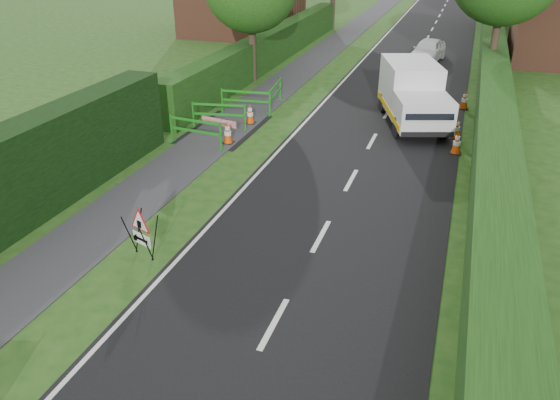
# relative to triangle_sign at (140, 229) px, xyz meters

# --- Properties ---
(ground) EXTENTS (120.00, 120.00, 0.00)m
(ground) POSITION_rel_triangle_sign_xyz_m (1.19, -2.29, -0.74)
(ground) COLOR #1E4814
(ground) RESTS_ON ground
(road_surface) EXTENTS (6.00, 90.00, 0.02)m
(road_surface) POSITION_rel_triangle_sign_xyz_m (3.69, 32.71, -0.74)
(road_surface) COLOR black
(road_surface) RESTS_ON ground
(footpath) EXTENTS (2.00, 90.00, 0.02)m
(footpath) POSITION_rel_triangle_sign_xyz_m (-1.81, 32.71, -0.73)
(footpath) COLOR #2D2D30
(footpath) RESTS_ON ground
(hedge_west_far) EXTENTS (1.00, 24.00, 1.80)m
(hedge_west_far) POSITION_rel_triangle_sign_xyz_m (-3.81, 19.71, -0.74)
(hedge_west_far) COLOR #14380F
(hedge_west_far) RESTS_ON ground
(hedge_east) EXTENTS (1.20, 50.00, 1.50)m
(hedge_east) POSITION_rel_triangle_sign_xyz_m (7.69, 13.71, -0.74)
(hedge_east) COLOR #14380F
(hedge_east) RESTS_ON ground
(triangle_sign) EXTENTS (0.93, 0.93, 1.06)m
(triangle_sign) POSITION_rel_triangle_sign_xyz_m (0.00, 0.00, 0.00)
(triangle_sign) COLOR black
(triangle_sign) RESTS_ON ground
(works_van) EXTENTS (3.34, 5.18, 2.21)m
(works_van) POSITION_rel_triangle_sign_xyz_m (4.71, 11.78, 0.43)
(works_van) COLOR silver
(works_van) RESTS_ON ground
(traffic_cone_0) EXTENTS (0.38, 0.38, 0.79)m
(traffic_cone_0) POSITION_rel_triangle_sign_xyz_m (6.56, 8.99, -0.35)
(traffic_cone_0) COLOR black
(traffic_cone_0) RESTS_ON ground
(traffic_cone_1) EXTENTS (0.38, 0.38, 0.79)m
(traffic_cone_1) POSITION_rel_triangle_sign_xyz_m (6.47, 10.51, -0.35)
(traffic_cone_1) COLOR black
(traffic_cone_1) RESTS_ON ground
(traffic_cone_2) EXTENTS (0.38, 0.38, 0.79)m
(traffic_cone_2) POSITION_rel_triangle_sign_xyz_m (6.62, 14.29, -0.35)
(traffic_cone_2) COLOR black
(traffic_cone_2) RESTS_ON ground
(traffic_cone_3) EXTENTS (0.38, 0.38, 0.79)m
(traffic_cone_3) POSITION_rel_triangle_sign_xyz_m (-1.10, 7.40, -0.35)
(traffic_cone_3) COLOR black
(traffic_cone_3) RESTS_ON ground
(traffic_cone_4) EXTENTS (0.38, 0.38, 0.79)m
(traffic_cone_4) POSITION_rel_triangle_sign_xyz_m (-1.15, 9.65, -0.35)
(traffic_cone_4) COLOR black
(traffic_cone_4) RESTS_ON ground
(ped_barrier_0) EXTENTS (2.08, 0.54, 1.00)m
(ped_barrier_0) POSITION_rel_triangle_sign_xyz_m (-2.03, 6.79, -0.11)
(ped_barrier_0) COLOR #187D16
(ped_barrier_0) RESTS_ON ground
(ped_barrier_1) EXTENTS (2.09, 0.72, 1.00)m
(ped_barrier_1) POSITION_rel_triangle_sign_xyz_m (-2.03, 8.74, -0.11)
(ped_barrier_1) COLOR #187D16
(ped_barrier_1) RESTS_ON ground
(ped_barrier_2) EXTENTS (2.09, 0.60, 1.00)m
(ped_barrier_2) POSITION_rel_triangle_sign_xyz_m (-1.75, 10.70, -0.11)
(ped_barrier_2) COLOR #187D16
(ped_barrier_2) RESTS_ON ground
(ped_barrier_3) EXTENTS (0.59, 2.09, 1.00)m
(ped_barrier_3) POSITION_rel_triangle_sign_xyz_m (-0.93, 12.00, -0.11)
(ped_barrier_3) COLOR #187D16
(ped_barrier_3) RESTS_ON ground
(redwhite_plank) EXTENTS (1.48, 0.31, 0.25)m
(redwhite_plank) POSITION_rel_triangle_sign_xyz_m (-1.80, 8.21, -0.74)
(redwhite_plank) COLOR red
(redwhite_plank) RESTS_ON ground
(hatchback_car) EXTENTS (1.98, 3.81, 1.24)m
(hatchback_car) POSITION_rel_triangle_sign_xyz_m (4.31, 22.87, -0.12)
(hatchback_car) COLOR silver
(hatchback_car) RESTS_ON ground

